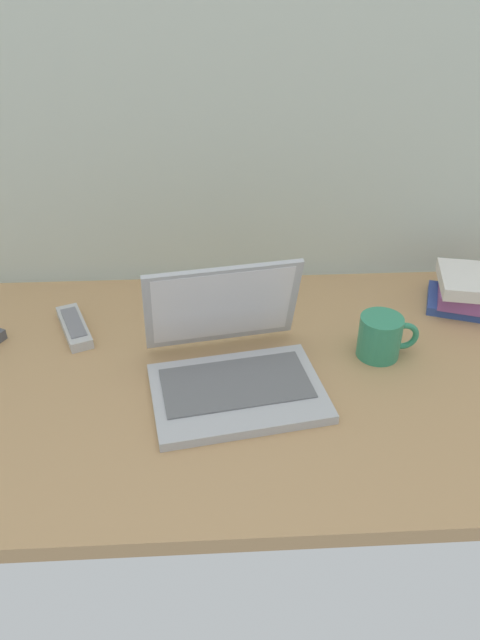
% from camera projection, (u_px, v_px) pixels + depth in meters
% --- Properties ---
extents(desk, '(1.60, 0.76, 0.03)m').
position_uv_depth(desk, '(244.00, 378.00, 1.16)').
color(desk, tan).
rests_on(desk, ground).
extents(laptop, '(0.35, 0.33, 0.21)m').
position_uv_depth(laptop, '(232.00, 361.00, 1.10)').
color(laptop, '#B2B5BA').
rests_on(laptop, desk).
extents(coffee_mug, '(0.12, 0.08, 0.09)m').
position_uv_depth(coffee_mug, '(381.00, 336.00, 1.17)').
color(coffee_mug, '#338C66').
rests_on(coffee_mug, desk).
extents(remote_control_far, '(0.10, 0.17, 0.02)m').
position_uv_depth(remote_control_far, '(74.00, 327.00, 1.26)').
color(remote_control_far, '#B7B7B7').
rests_on(remote_control_far, desk).
extents(book_stack, '(0.23, 0.19, 0.08)m').
position_uv_depth(book_stack, '(475.00, 292.00, 1.33)').
color(book_stack, '#334C99').
rests_on(book_stack, desk).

